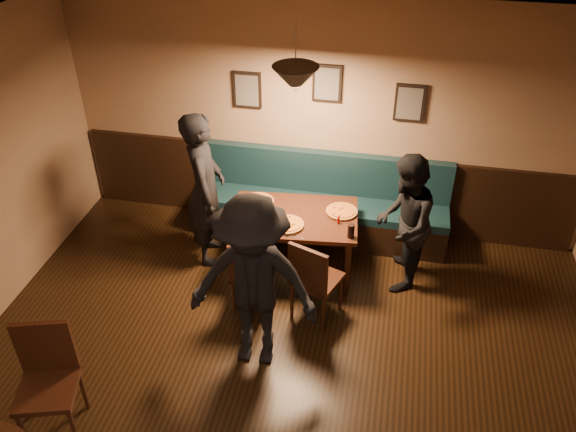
% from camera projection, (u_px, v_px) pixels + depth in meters
% --- Properties ---
extents(ceiling, '(7.00, 7.00, 0.00)m').
position_uv_depth(ceiling, '(238.00, 162.00, 3.06)').
color(ceiling, silver).
rests_on(ceiling, ground).
extents(wall_back, '(6.00, 0.00, 6.00)m').
position_uv_depth(wall_back, '(326.00, 120.00, 6.68)').
color(wall_back, '#8C704F').
rests_on(wall_back, ground).
extents(wainscot, '(5.88, 0.06, 1.00)m').
position_uv_depth(wainscot, '(323.00, 189.00, 7.17)').
color(wainscot, black).
rests_on(wainscot, ground).
extents(booth_bench, '(3.00, 0.60, 1.00)m').
position_uv_depth(booth_bench, '(319.00, 201.00, 6.95)').
color(booth_bench, '#0F232D').
rests_on(booth_bench, ground).
extents(picture_left, '(0.32, 0.04, 0.42)m').
position_uv_depth(picture_left, '(247.00, 90.00, 6.63)').
color(picture_left, black).
rests_on(picture_left, wall_back).
extents(picture_center, '(0.32, 0.04, 0.42)m').
position_uv_depth(picture_center, '(327.00, 83.00, 6.40)').
color(picture_center, black).
rests_on(picture_center, wall_back).
extents(picture_right, '(0.32, 0.04, 0.42)m').
position_uv_depth(picture_right, '(409.00, 103.00, 6.34)').
color(picture_right, black).
rests_on(picture_right, wall_back).
extents(pendant_lamp, '(0.44, 0.44, 0.25)m').
position_uv_depth(pendant_lamp, '(295.00, 79.00, 5.44)').
color(pendant_lamp, black).
rests_on(pendant_lamp, ceiling).
extents(dining_table, '(1.42, 0.99, 0.72)m').
position_uv_depth(dining_table, '(294.00, 242.00, 6.52)').
color(dining_table, black).
rests_on(dining_table, floor).
extents(chair_near_left, '(0.40, 0.40, 0.87)m').
position_uv_depth(chair_near_left, '(252.00, 271.00, 5.99)').
color(chair_near_left, black).
rests_on(chair_near_left, floor).
extents(chair_near_right, '(0.55, 0.55, 0.96)m').
position_uv_depth(chair_near_right, '(317.00, 277.00, 5.85)').
color(chair_near_right, black).
rests_on(chair_near_right, floor).
extents(diner_left, '(0.59, 0.75, 1.80)m').
position_uv_depth(diner_left, '(205.00, 189.00, 6.40)').
color(diner_left, black).
rests_on(diner_left, floor).
extents(diner_right, '(0.64, 0.79, 1.55)m').
position_uv_depth(diner_right, '(404.00, 224.00, 6.09)').
color(diner_right, black).
rests_on(diner_right, floor).
extents(diner_front, '(1.17, 0.69, 1.78)m').
position_uv_depth(diner_front, '(253.00, 285.00, 5.14)').
color(diner_front, black).
rests_on(diner_front, floor).
extents(pizza_a, '(0.38, 0.38, 0.04)m').
position_uv_depth(pizza_a, '(258.00, 201.00, 6.50)').
color(pizza_a, orange).
rests_on(pizza_a, dining_table).
extents(pizza_b, '(0.41, 0.41, 0.04)m').
position_uv_depth(pizza_b, '(288.00, 224.00, 6.14)').
color(pizza_b, gold).
rests_on(pizza_b, dining_table).
extents(pizza_c, '(0.37, 0.37, 0.04)m').
position_uv_depth(pizza_c, '(342.00, 211.00, 6.34)').
color(pizza_c, orange).
rests_on(pizza_c, dining_table).
extents(soda_glass, '(0.08, 0.08, 0.15)m').
position_uv_depth(soda_glass, '(351.00, 231.00, 5.95)').
color(soda_glass, black).
rests_on(soda_glass, dining_table).
extents(tabasco_bottle, '(0.03, 0.03, 0.11)m').
position_uv_depth(tabasco_bottle, '(338.00, 219.00, 6.16)').
color(tabasco_bottle, '#AB0A05').
rests_on(tabasco_bottle, dining_table).
extents(napkin_a, '(0.21, 0.21, 0.01)m').
position_uv_depth(napkin_a, '(246.00, 198.00, 6.58)').
color(napkin_a, '#1C6936').
rests_on(napkin_a, dining_table).
extents(napkin_b, '(0.23, 0.23, 0.01)m').
position_uv_depth(napkin_b, '(237.00, 223.00, 6.20)').
color(napkin_b, '#1D6E38').
rests_on(napkin_b, dining_table).
extents(cutlery_set, '(0.18, 0.08, 0.00)m').
position_uv_depth(cutlery_set, '(287.00, 235.00, 6.02)').
color(cutlery_set, silver).
rests_on(cutlery_set, dining_table).
extents(cafe_chair_far, '(0.57, 0.57, 1.03)m').
position_uv_depth(cafe_chair_far, '(47.00, 388.00, 4.69)').
color(cafe_chair_far, black).
rests_on(cafe_chair_far, floor).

